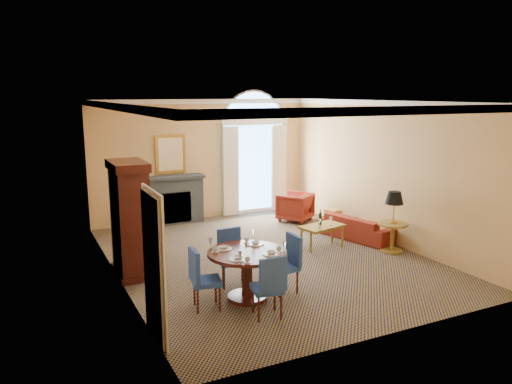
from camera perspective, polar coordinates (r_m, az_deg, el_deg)
name	(u,v)px	position (r m, az deg, el deg)	size (l,w,h in m)	color
ground	(267,257)	(10.47, 1.21, -7.48)	(7.50, 7.50, 0.00)	#13193B
room_envelope	(251,134)	(10.54, -0.52, 6.61)	(6.04, 7.52, 3.45)	tan
armoire	(130,221)	(9.53, -14.20, -3.22)	(0.62, 1.10, 2.15)	#39120D
dining_table	(247,264)	(8.27, -1.02, -8.24)	(1.31, 1.31, 1.02)	#39120D
dining_chair_north	(231,253)	(8.95, -2.86, -6.97)	(0.56, 0.56, 1.00)	navy
dining_chair_south	(270,283)	(7.59, 1.61, -10.36)	(0.53, 0.53, 1.00)	navy
dining_chair_east	(288,260)	(8.61, 3.72, -7.73)	(0.48, 0.48, 1.00)	navy
dining_chair_west	(201,275)	(7.95, -6.34, -9.42)	(0.52, 0.52, 1.00)	navy
sofa	(357,227)	(11.96, 11.49, -3.93)	(1.88, 0.74, 0.55)	maroon
armchair	(295,207)	(13.35, 4.48, -1.70)	(0.80, 0.83, 0.75)	maroon
coffee_table	(322,227)	(11.11, 7.58, -4.00)	(1.07, 0.75, 0.84)	olive
side_table	(393,214)	(11.00, 15.44, -2.48)	(0.64, 0.64, 1.30)	olive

